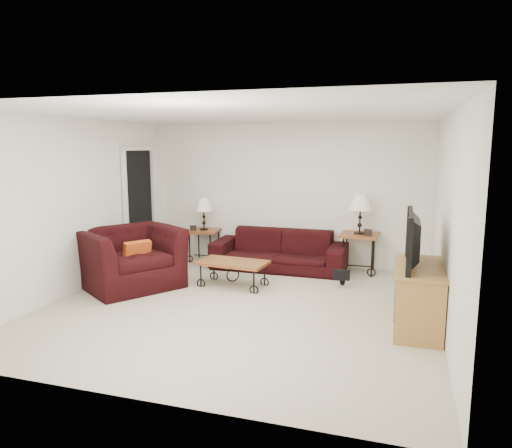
{
  "coord_description": "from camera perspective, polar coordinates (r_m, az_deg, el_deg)",
  "views": [
    {
      "loc": [
        1.99,
        -5.74,
        2.11
      ],
      "look_at": [
        0.0,
        0.7,
        1.0
      ],
      "focal_mm": 33.28,
      "sensor_mm": 36.0,
      "label": 1
    }
  ],
  "objects": [
    {
      "name": "ground",
      "position": [
        6.43,
        -1.87,
        -9.81
      ],
      "size": [
        5.0,
        5.0,
        0.0
      ],
      "primitive_type": "plane",
      "color": "beige",
      "rests_on": "ground"
    },
    {
      "name": "wall_back",
      "position": [
        8.52,
        3.58,
        3.54
      ],
      "size": [
        5.0,
        0.02,
        2.5
      ],
      "primitive_type": "cube",
      "color": "white",
      "rests_on": "ground"
    },
    {
      "name": "wall_front",
      "position": [
        3.9,
        -14.06,
        -3.7
      ],
      "size": [
        5.0,
        0.02,
        2.5
      ],
      "primitive_type": "cube",
      "color": "white",
      "rests_on": "ground"
    },
    {
      "name": "wall_left",
      "position": [
        7.34,
        -20.72,
        2.01
      ],
      "size": [
        0.02,
        5.0,
        2.5
      ],
      "primitive_type": "cube",
      "color": "white",
      "rests_on": "ground"
    },
    {
      "name": "wall_right",
      "position": [
        5.83,
        21.99,
        0.17
      ],
      "size": [
        0.02,
        5.0,
        2.5
      ],
      "primitive_type": "cube",
      "color": "white",
      "rests_on": "ground"
    },
    {
      "name": "ceiling",
      "position": [
        6.09,
        -2.0,
        13.01
      ],
      "size": [
        5.0,
        5.0,
        0.0
      ],
      "primitive_type": "plane",
      "color": "white",
      "rests_on": "wall_back"
    },
    {
      "name": "doorway",
      "position": [
        8.7,
        -13.83,
        1.89
      ],
      "size": [
        0.08,
        0.94,
        2.04
      ],
      "primitive_type": "cube",
      "color": "black",
      "rests_on": "ground"
    },
    {
      "name": "sofa",
      "position": [
        8.2,
        2.78,
        -3.15
      ],
      "size": [
        2.29,
        0.9,
        0.67
      ],
      "primitive_type": "imported",
      "color": "black",
      "rests_on": "ground"
    },
    {
      "name": "side_table_left",
      "position": [
        8.85,
        -6.22,
        -2.55
      ],
      "size": [
        0.6,
        0.6,
        0.58
      ],
      "primitive_type": "cube",
      "rotation": [
        0.0,
        0.0,
        0.13
      ],
      "color": "#995327",
      "rests_on": "ground"
    },
    {
      "name": "side_table_right",
      "position": [
        8.16,
        12.24,
        -3.44
      ],
      "size": [
        0.65,
        0.65,
        0.67
      ],
      "primitive_type": "cube",
      "rotation": [
        0.0,
        0.0,
        -0.06
      ],
      "color": "#995327",
      "rests_on": "ground"
    },
    {
      "name": "lamp_left",
      "position": [
        8.75,
        -6.29,
        1.2
      ],
      "size": [
        0.37,
        0.37,
        0.58
      ],
      "primitive_type": null,
      "rotation": [
        0.0,
        0.0,
        0.13
      ],
      "color": "black",
      "rests_on": "side_table_left"
    },
    {
      "name": "lamp_right",
      "position": [
        8.04,
        12.4,
        1.19
      ],
      "size": [
        0.4,
        0.4,
        0.67
      ],
      "primitive_type": null,
      "rotation": [
        0.0,
        0.0,
        -0.06
      ],
      "color": "black",
      "rests_on": "side_table_right"
    },
    {
      "name": "photo_frame_left",
      "position": [
        8.71,
        -7.56,
        -0.48
      ],
      "size": [
        0.12,
        0.05,
        0.1
      ],
      "primitive_type": "cube",
      "rotation": [
        0.0,
        0.0,
        0.31
      ],
      "color": "black",
      "rests_on": "side_table_left"
    },
    {
      "name": "photo_frame_right",
      "position": [
        7.93,
        13.32,
        -0.99
      ],
      "size": [
        0.13,
        0.05,
        0.11
      ],
      "primitive_type": "cube",
      "rotation": [
        0.0,
        0.0,
        -0.27
      ],
      "color": "black",
      "rests_on": "side_table_right"
    },
    {
      "name": "coffee_table",
      "position": [
        7.25,
        -2.8,
        -5.98
      ],
      "size": [
        1.08,
        0.65,
        0.39
      ],
      "primitive_type": "cube",
      "rotation": [
        0.0,
        0.0,
        -0.09
      ],
      "color": "#995327",
      "rests_on": "ground"
    },
    {
      "name": "armchair",
      "position": [
        7.4,
        -14.87,
        -3.96
      ],
      "size": [
        1.76,
        1.81,
        0.89
      ],
      "primitive_type": "imported",
      "rotation": [
        0.0,
        0.0,
        0.98
      ],
      "color": "black",
      "rests_on": "ground"
    },
    {
      "name": "throw_pillow",
      "position": [
        7.27,
        -14.1,
        -3.57
      ],
      "size": [
        0.31,
        0.39,
        0.4
      ],
      "primitive_type": "cube",
      "rotation": [
        0.0,
        0.0,
        0.98
      ],
      "color": "#B13816",
      "rests_on": "armchair"
    },
    {
      "name": "tv_stand",
      "position": [
        5.92,
        18.9,
        -8.29
      ],
      "size": [
        0.51,
        1.23,
        0.74
      ],
      "primitive_type": "cube",
      "color": "#AD6F40",
      "rests_on": "ground"
    },
    {
      "name": "television",
      "position": [
        5.75,
        19.06,
        -1.74
      ],
      "size": [
        0.14,
        1.1,
        0.63
      ],
      "primitive_type": "imported",
      "rotation": [
        0.0,
        0.0,
        -1.57
      ],
      "color": "black",
      "rests_on": "tv_stand"
    },
    {
      "name": "backpack",
      "position": [
        7.39,
        10.39,
        -5.44
      ],
      "size": [
        0.39,
        0.31,
        0.49
      ],
      "primitive_type": "ellipsoid",
      "rotation": [
        0.0,
        0.0,
        0.06
      ],
      "color": "black",
      "rests_on": "ground"
    }
  ]
}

